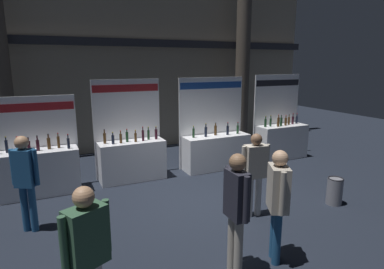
% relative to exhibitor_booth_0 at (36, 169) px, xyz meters
% --- Properties ---
extents(ground_plane, '(27.28, 27.28, 0.00)m').
position_rel_exhibitor_booth_0_xyz_m(ground_plane, '(3.17, -1.95, -0.60)').
color(ground_plane, black).
extents(hall_colonnade, '(13.64, 1.23, 6.52)m').
position_rel_exhibitor_booth_0_xyz_m(hall_colonnade, '(3.17, 3.08, 2.60)').
color(hall_colonnade, tan).
rests_on(hall_colonnade, ground_plane).
extents(exhibitor_booth_0, '(1.92, 0.66, 2.21)m').
position_rel_exhibitor_booth_0_xyz_m(exhibitor_booth_0, '(0.00, 0.00, 0.00)').
color(exhibitor_booth_0, white).
rests_on(exhibitor_booth_0, ground_plane).
extents(exhibitor_booth_1, '(1.73, 0.66, 2.54)m').
position_rel_exhibitor_booth_0_xyz_m(exhibitor_booth_1, '(2.21, 0.07, 0.02)').
color(exhibitor_booth_1, white).
rests_on(exhibitor_booth_1, ground_plane).
extents(exhibitor_booth_2, '(1.99, 0.66, 2.55)m').
position_rel_exhibitor_booth_0_xyz_m(exhibitor_booth_2, '(4.61, -0.02, 0.01)').
color(exhibitor_booth_2, white).
rests_on(exhibitor_booth_2, ground_plane).
extents(exhibitor_booth_3, '(1.68, 0.66, 2.59)m').
position_rel_exhibitor_booth_0_xyz_m(exhibitor_booth_3, '(6.96, 0.01, 0.04)').
color(exhibitor_booth_3, white).
rests_on(exhibitor_booth_3, ground_plane).
extents(trash_bin, '(0.32, 0.32, 0.58)m').
position_rel_exhibitor_booth_0_xyz_m(trash_bin, '(5.70, -3.24, -0.31)').
color(trash_bin, slate).
rests_on(trash_bin, ground_plane).
extents(visitor_0, '(0.42, 0.54, 1.73)m').
position_rel_exhibitor_booth_0_xyz_m(visitor_0, '(3.24, -4.33, 0.45)').
color(visitor_0, navy).
rests_on(visitor_0, ground_plane).
extents(visitor_1, '(0.58, 0.30, 1.65)m').
position_rel_exhibitor_booth_0_xyz_m(visitor_1, '(3.83, -2.96, 0.39)').
color(visitor_1, silver).
rests_on(visitor_1, ground_plane).
extents(visitor_2, '(0.44, 0.35, 1.74)m').
position_rel_exhibitor_booth_0_xyz_m(visitor_2, '(-0.12, -1.77, 0.42)').
color(visitor_2, navy).
rests_on(visitor_2, ground_plane).
extents(visitor_3, '(0.23, 0.55, 1.76)m').
position_rel_exhibitor_booth_0_xyz_m(visitor_3, '(2.53, -4.32, 0.45)').
color(visitor_3, '#ADA393').
rests_on(visitor_3, ground_plane).
extents(visitor_4, '(0.54, 0.41, 1.70)m').
position_rel_exhibitor_booth_0_xyz_m(visitor_4, '(0.54, -4.52, 0.43)').
color(visitor_4, silver).
rests_on(visitor_4, ground_plane).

